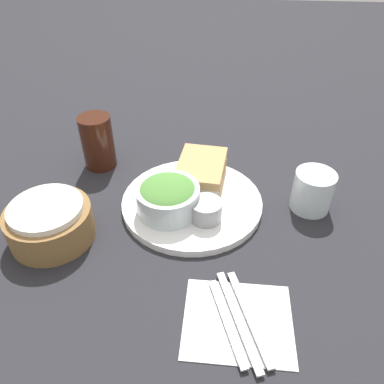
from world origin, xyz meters
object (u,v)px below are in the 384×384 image
object	(u,v)px
drink_glass	(98,142)
bread_basket	(50,222)
sandwich	(201,172)
knife	(238,319)
plate	(192,202)
salad_bowl	(168,196)
water_glass	(312,191)
fork	(249,316)
dressing_cup	(206,210)
spoon	(227,321)

from	to	relation	value
drink_glass	bread_basket	xyz separation A→B (m)	(-0.25, 0.02, -0.03)
sandwich	knife	world-z (taller)	sandwich
plate	salad_bowl	distance (m)	0.07
water_glass	knife	bearing A→B (deg)	152.54
drink_glass	fork	distance (m)	0.53
plate	dressing_cup	size ratio (longest dim) A/B	4.65
sandwich	drink_glass	world-z (taller)	drink_glass
spoon	water_glass	size ratio (longest dim) A/B	1.82
water_glass	salad_bowl	bearing A→B (deg)	100.86
drink_glass	spoon	distance (m)	0.52
dressing_cup	water_glass	size ratio (longest dim) A/B	0.74
drink_glass	water_glass	bearing A→B (deg)	-103.17
bread_basket	spoon	distance (m)	0.37
sandwich	fork	bearing A→B (deg)	-163.02
salad_bowl	drink_glass	bearing A→B (deg)	48.49
salad_bowl	water_glass	xyz separation A→B (m)	(0.06, -0.29, -0.01)
dressing_cup	knife	bearing A→B (deg)	-163.14
sandwich	fork	size ratio (longest dim) A/B	0.87
plate	drink_glass	distance (m)	0.28
sandwich	bread_basket	distance (m)	0.33
plate	water_glass	xyz separation A→B (m)	(0.02, -0.25, 0.03)
drink_glass	bread_basket	bearing A→B (deg)	175.04
salad_bowl	water_glass	size ratio (longest dim) A/B	1.49
water_glass	plate	bearing A→B (deg)	94.37
dressing_cup	spoon	size ratio (longest dim) A/B	0.41
dressing_cup	knife	xyz separation A→B (m)	(-0.21, -0.06, -0.03)
salad_bowl	bread_basket	bearing A→B (deg)	110.84
plate	spoon	distance (m)	0.29
dressing_cup	knife	world-z (taller)	dressing_cup
sandwich	bread_basket	world-z (taller)	bread_basket
dressing_cup	plate	bearing A→B (deg)	30.71
bread_basket	spoon	xyz separation A→B (m)	(-0.16, -0.34, -0.03)
dressing_cup	water_glass	distance (m)	0.23
sandwich	knife	size ratio (longest dim) A/B	0.83
drink_glass	fork	xyz separation A→B (m)	(-0.39, -0.35, -0.06)
bread_basket	knife	xyz separation A→B (m)	(-0.15, -0.35, -0.03)
plate	water_glass	bearing A→B (deg)	-85.63
salad_bowl	sandwich	bearing A→B (deg)	-29.10
fork	knife	world-z (taller)	same
knife	fork	bearing A→B (deg)	90.00
plate	dressing_cup	xyz separation A→B (m)	(-0.05, -0.03, 0.03)
spoon	knife	bearing A→B (deg)	90.00
knife	spoon	size ratio (longest dim) A/B	1.17
sandwich	knife	distance (m)	0.35
salad_bowl	dressing_cup	bearing A→B (deg)	-103.01
drink_glass	knife	size ratio (longest dim) A/B	0.70
drink_glass	dressing_cup	bearing A→B (deg)	-124.85
salad_bowl	dressing_cup	distance (m)	0.08
sandwich	salad_bowl	bearing A→B (deg)	150.90
sandwich	spoon	xyz separation A→B (m)	(-0.34, -0.07, -0.03)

